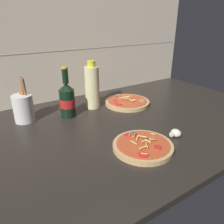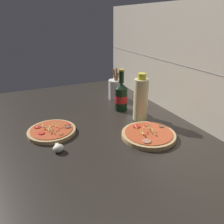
# 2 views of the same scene
# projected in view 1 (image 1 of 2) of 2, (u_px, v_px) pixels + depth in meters

# --- Properties ---
(counter_slab) EXTENTS (1.60, 0.90, 0.03)m
(counter_slab) POSITION_uv_depth(u_px,v_px,m) (122.00, 125.00, 1.00)
(counter_slab) COLOR #28231E
(counter_slab) RESTS_ON ground
(tile_backsplash) EXTENTS (1.60, 0.01, 0.60)m
(tile_backsplash) POSITION_uv_depth(u_px,v_px,m) (76.00, 50.00, 1.24)
(tile_backsplash) COLOR beige
(tile_backsplash) RESTS_ON ground
(pizza_near) EXTENTS (0.22, 0.22, 0.05)m
(pizza_near) POSITION_uv_depth(u_px,v_px,m) (143.00, 146.00, 0.80)
(pizza_near) COLOR tan
(pizza_near) RESTS_ON counter_slab
(pizza_far) EXTENTS (0.24, 0.24, 0.05)m
(pizza_far) POSITION_uv_depth(u_px,v_px,m) (127.00, 102.00, 1.21)
(pizza_far) COLOR tan
(pizza_far) RESTS_ON counter_slab
(beer_bottle) EXTENTS (0.07, 0.07, 0.24)m
(beer_bottle) POSITION_uv_depth(u_px,v_px,m) (67.00, 99.00, 1.03)
(beer_bottle) COLOR black
(beer_bottle) RESTS_ON counter_slab
(oil_bottle) EXTENTS (0.07, 0.07, 0.25)m
(oil_bottle) POSITION_uv_depth(u_px,v_px,m) (92.00, 87.00, 1.13)
(oil_bottle) COLOR beige
(oil_bottle) RESTS_ON counter_slab
(mushroom_left) EXTENTS (0.05, 0.04, 0.03)m
(mushroom_left) POSITION_uv_depth(u_px,v_px,m) (175.00, 133.00, 0.87)
(mushroom_left) COLOR white
(mushroom_left) RESTS_ON counter_slab
(utensil_crock) EXTENTS (0.09, 0.09, 0.21)m
(utensil_crock) POSITION_uv_depth(u_px,v_px,m) (23.00, 108.00, 0.99)
(utensil_crock) COLOR silver
(utensil_crock) RESTS_ON counter_slab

